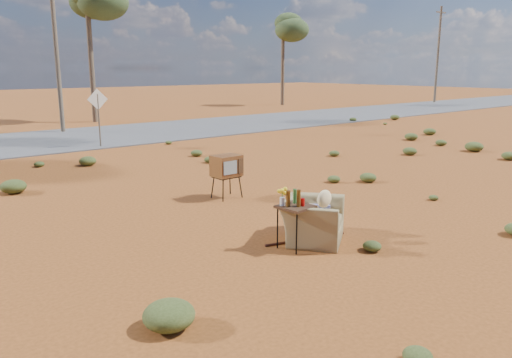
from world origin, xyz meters
TOP-DOWN VIEW (x-y plane):
  - ground at (0.00, 0.00)m, footprint 140.00×140.00m
  - highway at (0.00, 15.00)m, footprint 140.00×7.00m
  - armchair at (0.11, -0.38)m, footprint 1.43×1.44m
  - tv_unit at (0.66, 2.86)m, footprint 0.63×0.52m
  - side_table at (-0.47, -0.48)m, footprint 0.56×0.56m
  - rusty_bar at (-0.03, -0.36)m, footprint 1.52×0.46m
  - road_sign at (1.50, 12.00)m, footprint 0.78×0.06m
  - eucalyptus_center at (5.00, 21.00)m, footprint 3.20×3.20m
  - eucalyptus_right at (22.00, 24.00)m, footprint 3.20×3.20m
  - utility_pole_center at (2.00, 17.50)m, footprint 1.40×0.20m
  - utility_pole_east at (34.00, 17.50)m, footprint 1.40×0.20m
  - scrub_patch at (-0.82, 4.41)m, footprint 17.49×8.07m

SIDE VIEW (x-z plane):
  - ground at x=0.00m, z-range 0.00..0.00m
  - highway at x=0.00m, z-range 0.00..0.04m
  - rusty_bar at x=-0.03m, z-range 0.00..0.04m
  - scrub_patch at x=-0.82m, z-range -0.03..0.30m
  - armchair at x=0.11m, z-range -0.03..0.95m
  - tv_unit at x=0.66m, z-range 0.24..1.24m
  - side_table at x=-0.47m, z-range 0.24..1.27m
  - road_sign at x=1.50m, z-range 0.41..2.60m
  - utility_pole_center at x=2.00m, z-range 0.15..8.15m
  - utility_pole_east at x=34.00m, z-range 0.15..8.15m
  - eucalyptus_right at x=22.00m, z-range 2.39..9.49m
  - eucalyptus_center at x=5.00m, z-range 2.63..10.23m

